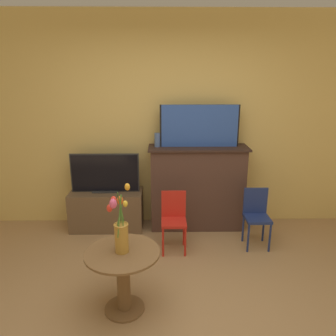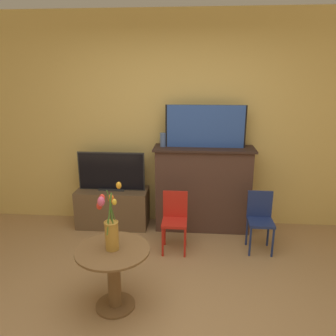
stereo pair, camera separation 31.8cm
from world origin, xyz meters
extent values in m
plane|color=#A87F51|center=(0.00, 0.00, 0.00)|extent=(14.00, 14.00, 0.00)
cube|color=#E0BC66|center=(0.00, 2.13, 1.35)|extent=(8.00, 0.06, 2.70)
cube|color=#4C3328|center=(0.35, 1.91, 0.54)|extent=(1.18, 0.37, 1.08)
cube|color=#35231C|center=(0.35, 1.90, 1.07)|extent=(1.24, 0.41, 0.02)
cube|color=black|center=(0.36, 1.92, 1.34)|extent=(0.98, 0.02, 0.52)
cube|color=#2D51A8|center=(0.36, 1.91, 1.34)|extent=(0.94, 0.02, 0.52)
cylinder|color=#4C6699|center=(-0.16, 1.91, 1.17)|extent=(0.07, 0.07, 0.17)
cube|color=brown|center=(-0.83, 1.88, 0.25)|extent=(0.92, 0.41, 0.50)
cube|color=#2D2D2D|center=(-0.83, 1.88, 0.51)|extent=(0.33, 0.12, 0.01)
cube|color=#2D2D2D|center=(-0.83, 1.89, 0.75)|extent=(0.86, 0.02, 0.50)
cube|color=black|center=(-0.83, 1.88, 0.75)|extent=(0.83, 0.02, 0.47)
cylinder|color=red|center=(-0.10, 1.16, 0.17)|extent=(0.02, 0.02, 0.34)
cylinder|color=red|center=(0.15, 1.16, 0.17)|extent=(0.02, 0.02, 0.34)
cylinder|color=red|center=(-0.10, 1.40, 0.17)|extent=(0.02, 0.02, 0.34)
cylinder|color=red|center=(0.15, 1.40, 0.17)|extent=(0.02, 0.02, 0.34)
cube|color=red|center=(0.02, 1.28, 0.36)|extent=(0.28, 0.28, 0.03)
cube|color=red|center=(0.02, 1.41, 0.53)|extent=(0.28, 0.02, 0.31)
cylinder|color=navy|center=(0.86, 1.24, 0.17)|extent=(0.02, 0.02, 0.34)
cylinder|color=navy|center=(1.11, 1.24, 0.17)|extent=(0.02, 0.02, 0.34)
cylinder|color=navy|center=(0.86, 1.48, 0.17)|extent=(0.02, 0.02, 0.34)
cylinder|color=navy|center=(1.11, 1.48, 0.17)|extent=(0.02, 0.02, 0.34)
cube|color=navy|center=(0.99, 1.36, 0.36)|extent=(0.28, 0.28, 0.03)
cube|color=navy|center=(0.99, 1.49, 0.53)|extent=(0.28, 0.02, 0.31)
cylinder|color=brown|center=(-0.43, 0.31, 0.01)|extent=(0.34, 0.34, 0.02)
cylinder|color=brown|center=(-0.43, 0.31, 0.27)|extent=(0.11, 0.11, 0.54)
cylinder|color=brown|center=(-0.43, 0.31, 0.55)|extent=(0.62, 0.62, 0.02)
cylinder|color=#B78433|center=(-0.43, 0.31, 0.68)|extent=(0.11, 0.11, 0.24)
torus|color=#B78433|center=(-0.43, 0.31, 0.80)|extent=(0.12, 0.12, 0.01)
cylinder|color=#477A2D|center=(-0.42, 0.30, 0.86)|extent=(0.04, 0.04, 0.28)
ellipsoid|color=gold|center=(-0.39, 0.27, 1.00)|extent=(0.04, 0.04, 0.05)
cylinder|color=#477A2D|center=(-0.44, 0.29, 0.89)|extent=(0.04, 0.08, 0.33)
ellipsoid|color=red|center=(-0.47, 0.23, 1.05)|extent=(0.04, 0.04, 0.06)
cylinder|color=#477A2D|center=(-0.44, 0.29, 0.89)|extent=(0.04, 0.11, 0.32)
ellipsoid|color=#E0517A|center=(-0.47, 0.19, 1.04)|extent=(0.06, 0.06, 0.08)
cylinder|color=#477A2D|center=(-0.45, 0.30, 0.84)|extent=(0.07, 0.04, 0.24)
ellipsoid|color=red|center=(-0.51, 0.28, 0.96)|extent=(0.05, 0.05, 0.06)
cylinder|color=#477A2D|center=(-0.44, 0.33, 0.86)|extent=(0.01, 0.04, 0.27)
ellipsoid|color=orange|center=(-0.44, 0.37, 0.99)|extent=(0.05, 0.05, 0.07)
cylinder|color=#477A2D|center=(-0.43, 0.33, 0.91)|extent=(0.05, 0.11, 0.37)
ellipsoid|color=orange|center=(-0.38, 0.43, 1.08)|extent=(0.04, 0.04, 0.06)
camera|label=1|loc=(-0.10, -2.07, 1.97)|focal=35.00mm
camera|label=2|loc=(0.22, -2.06, 1.97)|focal=35.00mm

